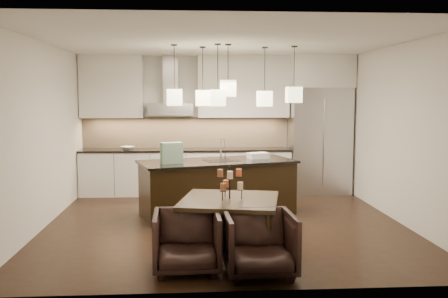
{
  "coord_description": "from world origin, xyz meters",
  "views": [
    {
      "loc": [
        -0.52,
        -7.64,
        1.99
      ],
      "look_at": [
        0.0,
        0.2,
        1.15
      ],
      "focal_mm": 40.0,
      "sensor_mm": 36.0,
      "label": 1
    }
  ],
  "objects": [
    {
      "name": "tote_bag",
      "position": [
        -0.83,
        0.31,
        1.08
      ],
      "size": [
        0.37,
        0.27,
        0.34
      ],
      "primitive_type": "cube",
      "rotation": [
        0.0,
        0.0,
        0.29
      ],
      "color": "#195F44",
      "rests_on": "island_top"
    },
    {
      "name": "pendant_d",
      "position": [
        0.72,
        0.74,
        1.94
      ],
      "size": [
        0.24,
        0.24,
        0.26
      ],
      "primitive_type": "cube",
      "color": "beige",
      "rests_on": "ceiling"
    },
    {
      "name": "wall_right",
      "position": [
        2.76,
        0.0,
        1.4
      ],
      "size": [
        0.02,
        5.5,
        2.8
      ],
      "primitive_type": "cube",
      "color": "silver",
      "rests_on": "ground"
    },
    {
      "name": "candle_d",
      "position": [
        0.08,
        -1.46,
        1.03
      ],
      "size": [
        0.08,
        0.08,
        0.09
      ],
      "primitive_type": "cylinder",
      "rotation": [
        0.0,
        0.0,
        -0.2
      ],
      "color": "#DA572A",
      "rests_on": "candelabra"
    },
    {
      "name": "pendant_b",
      "position": [
        -0.32,
        0.75,
        1.95
      ],
      "size": [
        0.24,
        0.24,
        0.26
      ],
      "primitive_type": "cube",
      "color": "beige",
      "rests_on": "ceiling"
    },
    {
      "name": "refrigerator",
      "position": [
        2.1,
        2.38,
        1.07
      ],
      "size": [
        1.2,
        0.72,
        2.15
      ],
      "primitive_type": "cube",
      "color": "#B7B7BA",
      "rests_on": "floor"
    },
    {
      "name": "pendant_c",
      "position": [
        0.07,
        0.31,
        2.11
      ],
      "size": [
        0.24,
        0.24,
        0.26
      ],
      "primitive_type": "cube",
      "color": "beige",
      "rests_on": "ceiling"
    },
    {
      "name": "lower_cabinets",
      "position": [
        -0.62,
        2.43,
        0.44
      ],
      "size": [
        4.21,
        0.62,
        0.88
      ],
      "primitive_type": "cube",
      "color": "silver",
      "rests_on": "floor"
    },
    {
      "name": "candle_a",
      "position": [
        0.09,
        -1.54,
        0.87
      ],
      "size": [
        0.08,
        0.08,
        0.09
      ],
      "primitive_type": "cylinder",
      "rotation": [
        0.0,
        0.0,
        -0.2
      ],
      "color": "beige",
      "rests_on": "candelabra"
    },
    {
      "name": "hood_canopy",
      "position": [
        -0.93,
        2.48,
        1.72
      ],
      "size": [
        0.9,
        0.52,
        0.24
      ],
      "primitive_type": "cube",
      "color": "#B7B7BA",
      "rests_on": "wall_back"
    },
    {
      "name": "armchair_right",
      "position": [
        0.23,
        -2.3,
        0.36
      ],
      "size": [
        0.79,
        0.82,
        0.71
      ],
      "primitive_type": "imported",
      "rotation": [
        0.0,
        0.0,
        0.04
      ],
      "color": "black",
      "rests_on": "floor"
    },
    {
      "name": "faucet",
      "position": [
        -0.02,
        0.74,
        1.1
      ],
      "size": [
        0.16,
        0.26,
        0.38
      ],
      "primitive_type": null,
      "rotation": [
        0.0,
        0.0,
        0.29
      ],
      "color": "silver",
      "rests_on": "island_top"
    },
    {
      "name": "upper_cab_right",
      "position": [
        0.55,
        2.57,
        2.17
      ],
      "size": [
        1.85,
        0.35,
        1.25
      ],
      "primitive_type": "cube",
      "color": "silver",
      "rests_on": "wall_back"
    },
    {
      "name": "wall_left",
      "position": [
        -2.76,
        0.0,
        1.4
      ],
      "size": [
        0.02,
        5.5,
        2.8
      ],
      "primitive_type": "cube",
      "color": "silver",
      "rests_on": "ground"
    },
    {
      "name": "candelabra",
      "position": [
        -0.04,
        -1.52,
        0.91
      ],
      "size": [
        0.4,
        0.4,
        0.41
      ],
      "primitive_type": null,
      "rotation": [
        0.0,
        0.0,
        -0.2
      ],
      "color": "black",
      "rests_on": "dining_table"
    },
    {
      "name": "food_container",
      "position": [
        0.63,
        0.85,
        0.96
      ],
      "size": [
        0.39,
        0.32,
        0.1
      ],
      "primitive_type": "cube",
      "rotation": [
        0.0,
        0.0,
        0.29
      ],
      "color": "silver",
      "rests_on": "island_top"
    },
    {
      "name": "ceiling",
      "position": [
        0.0,
        0.0,
        2.81
      ],
      "size": [
        5.5,
        5.5,
        0.02
      ],
      "primitive_type": "cube",
      "color": "white",
      "rests_on": "wall_back"
    },
    {
      "name": "island_body",
      "position": [
        -0.09,
        0.61,
        0.44
      ],
      "size": [
        2.66,
        1.65,
        0.87
      ],
      "primitive_type": "cube",
      "rotation": [
        0.0,
        0.0,
        0.29
      ],
      "color": "black",
      "rests_on": "floor"
    },
    {
      "name": "pendant_a",
      "position": [
        -0.78,
        0.44,
        1.96
      ],
      "size": [
        0.24,
        0.24,
        0.26
      ],
      "primitive_type": "cube",
      "color": "beige",
      "rests_on": "ceiling"
    },
    {
      "name": "backsplash",
      "position": [
        -0.62,
        2.73,
        1.24
      ],
      "size": [
        4.21,
        0.02,
        0.63
      ],
      "primitive_type": "cube",
      "color": "tan",
      "rests_on": "countertop"
    },
    {
      "name": "candle_f",
      "position": [
        -0.05,
        -1.64,
        1.03
      ],
      "size": [
        0.08,
        0.08,
        0.09
      ],
      "primitive_type": "cylinder",
      "rotation": [
        0.0,
        0.0,
        -0.2
      ],
      "color": "beige",
      "rests_on": "candelabra"
    },
    {
      "name": "dining_table",
      "position": [
        -0.04,
        -1.52,
        0.35
      ],
      "size": [
        1.39,
        1.39,
        0.71
      ],
      "primitive_type": null,
      "rotation": [
        0.0,
        0.0,
        -0.2
      ],
      "color": "black",
      "rests_on": "floor"
    },
    {
      "name": "candle_c",
      "position": [
        -0.13,
        -1.61,
        0.87
      ],
      "size": [
        0.08,
        0.08,
        0.09
      ],
      "primitive_type": "cylinder",
      "rotation": [
        0.0,
        0.0,
        -0.2
      ],
      "color": "brown",
      "rests_on": "candelabra"
    },
    {
      "name": "wall_back",
      "position": [
        0.0,
        2.76,
        1.4
      ],
      "size": [
        5.5,
        0.02,
        2.8
      ],
      "primitive_type": "cube",
      "color": "silver",
      "rests_on": "ground"
    },
    {
      "name": "hood_chimney",
      "position": [
        -0.93,
        2.59,
        2.32
      ],
      "size": [
        0.3,
        0.28,
        0.96
      ],
      "primitive_type": "cube",
      "color": "#B7B7BA",
      "rests_on": "hood_canopy"
    },
    {
      "name": "floor",
      "position": [
        0.0,
        0.0,
        -0.01
      ],
      "size": [
        5.5,
        5.5,
        0.02
      ],
      "primitive_type": "cube",
      "color": "black",
      "rests_on": "ground"
    },
    {
      "name": "candle_b",
      "position": [
        -0.08,
        -1.39,
        0.87
      ],
      "size": [
        0.08,
        0.08,
        0.09
      ],
      "primitive_type": "cylinder",
      "rotation": [
        0.0,
        0.0,
        -0.2
      ],
      "color": "#DA572A",
      "rests_on": "candelabra"
    },
    {
      "name": "wall_front",
      "position": [
        0.0,
        -2.76,
        1.4
      ],
      "size": [
        5.5,
        0.02,
        2.8
      ],
      "primitive_type": "cube",
      "color": "silver",
      "rests_on": "ground"
    },
    {
      "name": "armchair_left",
      "position": [
        -0.58,
        -2.13,
        0.35
      ],
      "size": [
        0.77,
        0.79,
        0.7
      ],
      "primitive_type": "imported",
      "rotation": [
        0.0,
        0.0,
        0.03
      ],
      "color": "black",
      "rests_on": "floor"
    },
    {
      "name": "candle_e",
      "position": [
        -0.16,
        -1.47,
        1.03
      ],
      "size": [
        0.08,
        0.08,
        0.09
      ],
      "primitive_type": "cylinder",
      "rotation": [
        0.0,
        0.0,
        -0.2
      ],
      "color": "brown",
      "rests_on": "candelabra"
    },
    {
      "name": "pendant_f",
      "position": [
        -0.09,
        0.26,
        1.96
      ],
      "size": [
        0.24,
        0.24,
        0.26
      ],
      "primitive_type": "cube",
      "color": "beige",
      "rests_on": "ceiling"
    },
    {
      "name": "pendant_e",
      "position": [
        1.18,
        0.53,
        2.01
      ],
      "size": [
        0.24,
        0.24,
        0.26
      ],
      "primitive_type": "cube",
      "color": "beige",
      "rests_on": "ceiling"
    },
    {
      "name": "fridge_panel",
      "position": [
        2.1,
        2.38,
        2.47
      ],
      "size": [
        1.26,
        0.72,
        0.65
      ],
      "primitive_type": "cube",
      "color": "silver",
      "rests_on": "refrigerator"
    },
    {
      "name": "countertop",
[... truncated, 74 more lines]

